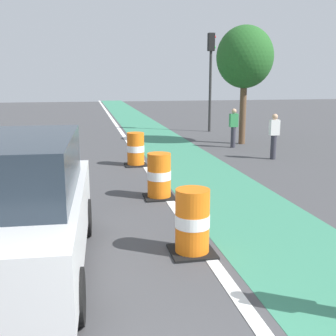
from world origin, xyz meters
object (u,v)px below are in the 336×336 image
traffic_barrel_back (136,150)px  traffic_light_corner (211,65)px  pedestrian_crossing (274,135)px  pedestrian_waiting (233,127)px  traffic_barrel_mid (159,176)px  traffic_barrel_front (192,222)px  street_tree_sidewalk (245,58)px  parked_suv_nearest (18,207)px

traffic_barrel_back → traffic_light_corner: size_ratio=0.21×
pedestrian_crossing → pedestrian_waiting: same height
pedestrian_crossing → traffic_barrel_back: bearing=-178.4°
pedestrian_waiting → traffic_light_corner: bearing=83.7°
traffic_barrel_mid → traffic_barrel_front: bearing=-90.7°
traffic_barrel_mid → traffic_light_corner: traffic_light_corner is taller
traffic_light_corner → traffic_barrel_front: bearing=-107.9°
traffic_barrel_back → street_tree_sidewalk: (5.13, 3.70, 3.14)m
traffic_barrel_mid → traffic_barrel_back: size_ratio=1.00×
traffic_barrel_mid → traffic_barrel_back: (-0.09, 3.90, 0.00)m
traffic_barrel_back → traffic_light_corner: bearing=58.4°
traffic_barrel_front → pedestrian_crossing: (4.88, 7.34, 0.33)m
traffic_barrel_back → street_tree_sidewalk: size_ratio=0.22×
traffic_barrel_front → street_tree_sidewalk: size_ratio=0.22×
traffic_barrel_front → pedestrian_crossing: bearing=56.4°
parked_suv_nearest → street_tree_sidewalk: (7.72, 11.14, 2.63)m
street_tree_sidewalk → traffic_barrel_mid: bearing=-123.6°
parked_suv_nearest → pedestrian_crossing: 10.68m
traffic_barrel_front → traffic_light_corner: 16.37m
traffic_barrel_mid → pedestrian_crossing: 6.31m
traffic_barrel_front → street_tree_sidewalk: (5.08, 10.90, 3.14)m
traffic_barrel_back → traffic_light_corner: 9.98m
parked_suv_nearest → traffic_barrel_back: (2.59, 7.44, -0.50)m
traffic_barrel_mid → traffic_light_corner: 13.31m
pedestrian_crossing → street_tree_sidewalk: street_tree_sidewalk is taller
traffic_barrel_back → traffic_barrel_front: bearing=-89.6°
traffic_barrel_front → traffic_barrel_back: size_ratio=1.00×
traffic_barrel_back → pedestrian_waiting: 5.24m
traffic_barrel_mid → pedestrian_crossing: pedestrian_crossing is taller
traffic_barrel_mid → traffic_light_corner: (4.90, 12.01, 2.97)m
pedestrian_crossing → street_tree_sidewalk: bearing=86.8°
traffic_light_corner → pedestrian_crossing: size_ratio=3.17×
traffic_barrel_mid → pedestrian_crossing: bearing=39.8°
pedestrian_waiting → traffic_barrel_back: bearing=-147.3°
parked_suv_nearest → traffic_barrel_back: bearing=70.8°
pedestrian_crossing → street_tree_sidewalk: 4.54m
traffic_barrel_mid → pedestrian_waiting: 7.99m
traffic_barrel_front → street_tree_sidewalk: street_tree_sidewalk is taller
traffic_barrel_mid → pedestrian_waiting: pedestrian_waiting is taller
traffic_barrel_front → traffic_light_corner: size_ratio=0.21×
traffic_light_corner → pedestrian_waiting: bearing=-96.3°
pedestrian_crossing → pedestrian_waiting: (-0.52, 2.69, 0.00)m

